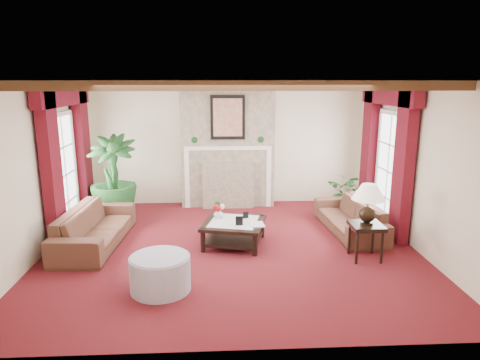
{
  "coord_description": "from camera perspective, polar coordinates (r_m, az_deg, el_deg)",
  "views": [
    {
      "loc": [
        -0.21,
        -6.62,
        2.71
      ],
      "look_at": [
        0.16,
        0.4,
        1.06
      ],
      "focal_mm": 32.0,
      "sensor_mm": 36.0,
      "label": 1
    }
  ],
  "objects": [
    {
      "name": "floor",
      "position": [
        7.15,
        -1.09,
        -9.05
      ],
      "size": [
        6.0,
        6.0,
        0.0
      ],
      "primitive_type": "plane",
      "color": "#480C13",
      "rests_on": "ground"
    },
    {
      "name": "ceiling",
      "position": [
        6.62,
        -1.19,
        13.12
      ],
      "size": [
        6.0,
        6.0,
        0.0
      ],
      "primitive_type": "plane",
      "rotation": [
        3.14,
        0.0,
        0.0
      ],
      "color": "white",
      "rests_on": "floor"
    },
    {
      "name": "back_wall",
      "position": [
        9.47,
        -1.69,
        4.94
      ],
      "size": [
        6.0,
        0.02,
        2.7
      ],
      "primitive_type": "cube",
      "color": "beige",
      "rests_on": "ground"
    },
    {
      "name": "left_wall",
      "position": [
        7.31,
        -25.36,
        1.2
      ],
      "size": [
        0.02,
        5.5,
        2.7
      ],
      "primitive_type": "cube",
      "color": "beige",
      "rests_on": "ground"
    },
    {
      "name": "right_wall",
      "position": [
        7.48,
        22.5,
        1.72
      ],
      "size": [
        0.02,
        5.5,
        2.7
      ],
      "primitive_type": "cube",
      "color": "beige",
      "rests_on": "ground"
    },
    {
      "name": "ceiling_beams",
      "position": [
        6.62,
        -1.19,
        12.6
      ],
      "size": [
        6.0,
        3.0,
        0.12
      ],
      "primitive_type": null,
      "color": "#3B2312",
      "rests_on": "ceiling"
    },
    {
      "name": "fireplace",
      "position": [
        9.17,
        -1.72,
        13.13
      ],
      "size": [
        2.0,
        0.52,
        2.7
      ],
      "primitive_type": null,
      "color": "tan",
      "rests_on": "ground"
    },
    {
      "name": "french_door_left",
      "position": [
        8.12,
        -23.08,
        8.07
      ],
      "size": [
        0.1,
        1.1,
        2.16
      ],
      "primitive_type": null,
      "color": "white",
      "rests_on": "ground"
    },
    {
      "name": "french_door_right",
      "position": [
        8.28,
        19.84,
        8.42
      ],
      "size": [
        0.1,
        1.1,
        2.16
      ],
      "primitive_type": null,
      "color": "white",
      "rests_on": "ground"
    },
    {
      "name": "curtains_left",
      "position": [
        8.07,
        -22.6,
        11.08
      ],
      "size": [
        0.2,
        2.4,
        2.55
      ],
      "primitive_type": null,
      "color": "#430812",
      "rests_on": "ground"
    },
    {
      "name": "curtains_right",
      "position": [
        8.22,
        19.35,
        11.36
      ],
      "size": [
        0.2,
        2.4,
        2.55
      ],
      "primitive_type": null,
      "color": "#430812",
      "rests_on": "ground"
    },
    {
      "name": "sofa_left",
      "position": [
        7.57,
        -18.81,
        -5.15
      ],
      "size": [
        2.21,
        0.87,
        0.83
      ],
      "primitive_type": "imported",
      "rotation": [
        0.0,
        0.0,
        1.51
      ],
      "color": "#350E14",
      "rests_on": "ground"
    },
    {
      "name": "sofa_right",
      "position": [
        8.04,
        14.45,
        -4.09
      ],
      "size": [
        2.02,
        0.86,
        0.76
      ],
      "primitive_type": "imported",
      "rotation": [
        0.0,
        0.0,
        -1.49
      ],
      "color": "#350E14",
      "rests_on": "ground"
    },
    {
      "name": "potted_palm",
      "position": [
        8.87,
        -16.45,
        -1.98
      ],
      "size": [
        0.96,
        1.69,
        0.94
      ],
      "primitive_type": "imported",
      "rotation": [
        0.0,
        0.0,
        0.01
      ],
      "color": "black",
      "rests_on": "ground"
    },
    {
      "name": "small_plant",
      "position": [
        9.12,
        14.13,
        -2.29
      ],
      "size": [
        1.63,
        1.63,
        0.67
      ],
      "primitive_type": "imported",
      "rotation": [
        0.0,
        0.0,
        -0.73
      ],
      "color": "black",
      "rests_on": "ground"
    },
    {
      "name": "coffee_table",
      "position": [
        7.25,
        -0.82,
        -7.06
      ],
      "size": [
        1.17,
        1.17,
        0.4
      ],
      "primitive_type": null,
      "rotation": [
        0.0,
        0.0,
        -0.24
      ],
      "color": "black",
      "rests_on": "ground"
    },
    {
      "name": "side_table",
      "position": [
        6.93,
        16.37,
        -7.85
      ],
      "size": [
        0.59,
        0.59,
        0.56
      ],
      "primitive_type": null,
      "rotation": [
        0.0,
        0.0,
        -0.27
      ],
      "color": "black",
      "rests_on": "ground"
    },
    {
      "name": "ottoman",
      "position": [
        5.84,
        -10.58,
        -12.15
      ],
      "size": [
        0.79,
        0.79,
        0.46
      ],
      "primitive_type": "cylinder",
      "color": "gray",
      "rests_on": "ground"
    },
    {
      "name": "table_lamp",
      "position": [
        6.75,
        16.7,
        -3.05
      ],
      "size": [
        0.51,
        0.51,
        0.64
      ],
      "primitive_type": null,
      "color": "black",
      "rests_on": "side_table"
    },
    {
      "name": "flower_vase",
      "position": [
        7.34,
        -2.88,
        -4.49
      ],
      "size": [
        0.22,
        0.23,
        0.17
      ],
      "primitive_type": "imported",
      "rotation": [
        0.0,
        0.0,
        0.16
      ],
      "color": "silver",
      "rests_on": "coffee_table"
    },
    {
      "name": "book",
      "position": [
        6.94,
        1.45,
        -4.95
      ],
      "size": [
        0.22,
        0.05,
        0.3
      ],
      "primitive_type": "imported",
      "rotation": [
        0.0,
        0.0,
        0.07
      ],
      "color": "black",
      "rests_on": "coffee_table"
    },
    {
      "name": "photo_frame_a",
      "position": [
        6.96,
        -0.11,
        -5.49
      ],
      "size": [
        0.12,
        0.02,
        0.16
      ],
      "primitive_type": null,
      "rotation": [
        0.0,
        0.0,
        -0.0
      ],
      "color": "black",
      "rests_on": "coffee_table"
    },
    {
      "name": "photo_frame_b",
      "position": [
        7.31,
        0.77,
        -4.72
      ],
      "size": [
        0.1,
        0.04,
        0.12
      ],
      "primitive_type": null,
      "rotation": [
        0.0,
        0.0,
        0.27
      ],
      "color": "black",
      "rests_on": "coffee_table"
    }
  ]
}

